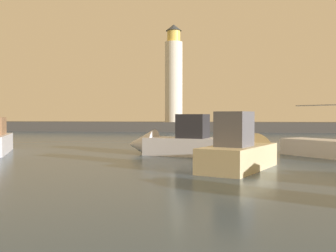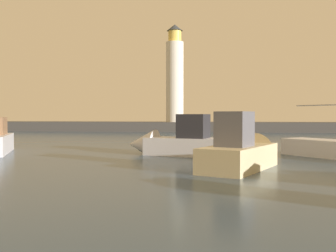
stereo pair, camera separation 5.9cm
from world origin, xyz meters
name	(u,v)px [view 1 (the left image)]	position (x,y,z in m)	size (l,w,h in m)	color
ground_plane	(218,147)	(0.00, 32.30, 0.00)	(220.00, 220.00, 0.00)	#384C60
breakwater	(220,127)	(0.00, 64.59, 0.80)	(98.05, 6.54, 1.61)	#423F3D
lighthouse	(174,76)	(-7.72, 64.59, 9.32)	(2.93, 2.93, 16.28)	silver
motorboat_2	(246,151)	(1.63, 19.26, 0.85)	(4.95, 7.73, 3.37)	beige
motorboat_3	(174,142)	(-2.90, 25.24, 0.88)	(7.86, 3.91, 3.27)	silver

